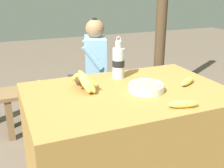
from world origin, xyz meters
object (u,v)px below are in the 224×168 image
at_px(banana_bunch_green, 41,83).
at_px(wooden_bench, 87,88).
at_px(banana_bunch_ripe, 84,80).
at_px(loose_banana_front, 183,104).
at_px(water_bottle, 118,62).
at_px(serving_bowl, 146,87).
at_px(loose_banana_side, 188,81).
at_px(seated_vendor, 91,64).

bearing_deg(banana_bunch_green, wooden_bench, 0.57).
relative_size(banana_bunch_ripe, loose_banana_front, 1.57).
relative_size(banana_bunch_ripe, water_bottle, 0.94).
xyz_separation_m(wooden_bench, banana_bunch_green, (-0.46, -0.00, 0.11)).
distance_m(loose_banana_front, banana_bunch_green, 1.59).
bearing_deg(wooden_bench, banana_bunch_green, -179.43).
xyz_separation_m(serving_bowl, loose_banana_side, (0.30, 0.00, -0.01)).
height_order(banana_bunch_ripe, loose_banana_side, banana_bunch_ripe).
bearing_deg(serving_bowl, loose_banana_side, 0.41).
xyz_separation_m(loose_banana_front, wooden_bench, (-0.06, 1.48, -0.41)).
bearing_deg(serving_bowl, banana_bunch_green, 110.92).
bearing_deg(banana_bunch_green, seated_vendor, -1.55).
distance_m(serving_bowl, seated_vendor, 1.19).
distance_m(loose_banana_side, wooden_bench, 1.30).
distance_m(loose_banana_front, seated_vendor, 1.47).
bearing_deg(loose_banana_side, banana_bunch_ripe, 165.98).
relative_size(serving_bowl, seated_vendor, 0.20).
relative_size(water_bottle, loose_banana_side, 1.80).
distance_m(banana_bunch_ripe, banana_bunch_green, 1.09).
xyz_separation_m(banana_bunch_ripe, wooden_bench, (0.34, 1.04, -0.46)).
distance_m(loose_banana_side, banana_bunch_green, 1.44).
height_order(banana_bunch_ripe, serving_bowl, banana_bunch_ripe).
height_order(serving_bowl, wooden_bench, serving_bowl).
bearing_deg(loose_banana_front, banana_bunch_ripe, 131.63).
distance_m(serving_bowl, loose_banana_front, 0.29).
relative_size(water_bottle, wooden_bench, 0.16).
bearing_deg(wooden_bench, serving_bowl, -90.17).
bearing_deg(wooden_bench, banana_bunch_ripe, -108.17).
bearing_deg(wooden_bench, seated_vendor, -26.72).
relative_size(banana_bunch_ripe, loose_banana_side, 1.69).
xyz_separation_m(loose_banana_side, wooden_bench, (-0.30, 1.19, -0.41)).
bearing_deg(banana_bunch_ripe, loose_banana_front, -48.37).
relative_size(banana_bunch_ripe, serving_bowl, 1.25).
relative_size(banana_bunch_ripe, seated_vendor, 0.25).
height_order(loose_banana_front, wooden_bench, loose_banana_front).
height_order(serving_bowl, banana_bunch_green, serving_bowl).
bearing_deg(banana_bunch_green, banana_bunch_ripe, -83.38).
height_order(water_bottle, wooden_bench, water_bottle).
relative_size(loose_banana_front, seated_vendor, 0.16).
bearing_deg(loose_banana_front, banana_bunch_green, 109.26).
relative_size(water_bottle, loose_banana_front, 1.67).
distance_m(loose_banana_side, seated_vendor, 1.22).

